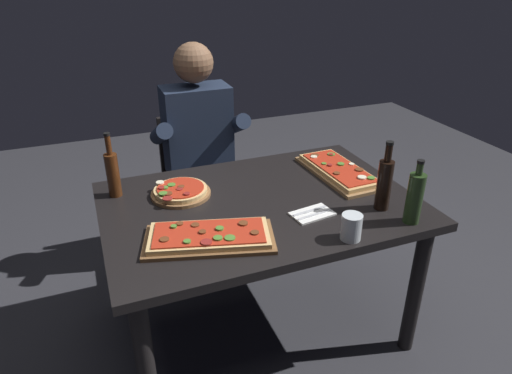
{
  "coord_description": "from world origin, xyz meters",
  "views": [
    {
      "loc": [
        -0.68,
        -1.68,
        1.73
      ],
      "look_at": [
        0.0,
        0.05,
        0.79
      ],
      "focal_mm": 31.92,
      "sensor_mm": 36.0,
      "label": 1
    }
  ],
  "objects_px": {
    "wine_bottle_dark": "(113,173)",
    "tumbler_near_camera": "(351,227)",
    "dining_table": "(260,219)",
    "seated_diner": "(200,147)",
    "pizza_round_far": "(180,192)",
    "pizza_rectangular_left": "(339,171)",
    "diner_chair": "(197,179)",
    "oil_bottle_amber": "(384,183)",
    "vinegar_bottle_green": "(415,197)",
    "pizza_rectangular_front": "(209,237)"
  },
  "relations": [
    {
      "from": "dining_table",
      "to": "seated_diner",
      "type": "bearing_deg",
      "value": 96.16
    },
    {
      "from": "wine_bottle_dark",
      "to": "oil_bottle_amber",
      "type": "xyz_separation_m",
      "value": [
        1.08,
        -0.56,
        0.01
      ]
    },
    {
      "from": "pizza_rectangular_left",
      "to": "seated_diner",
      "type": "distance_m",
      "value": 0.83
    },
    {
      "from": "tumbler_near_camera",
      "to": "diner_chair",
      "type": "xyz_separation_m",
      "value": [
        -0.3,
        1.27,
        -0.31
      ]
    },
    {
      "from": "seated_diner",
      "to": "oil_bottle_amber",
      "type": "bearing_deg",
      "value": -60.74
    },
    {
      "from": "pizza_round_far",
      "to": "pizza_rectangular_left",
      "type": "bearing_deg",
      "value": -4.86
    },
    {
      "from": "wine_bottle_dark",
      "to": "pizza_rectangular_front",
      "type": "bearing_deg",
      "value": -60.72
    },
    {
      "from": "diner_chair",
      "to": "seated_diner",
      "type": "bearing_deg",
      "value": -90.0
    },
    {
      "from": "dining_table",
      "to": "diner_chair",
      "type": "xyz_separation_m",
      "value": [
        -0.08,
        0.86,
        -0.16
      ]
    },
    {
      "from": "pizza_round_far",
      "to": "oil_bottle_amber",
      "type": "relative_size",
      "value": 0.88
    },
    {
      "from": "wine_bottle_dark",
      "to": "seated_diner",
      "type": "distance_m",
      "value": 0.69
    },
    {
      "from": "pizza_rectangular_left",
      "to": "oil_bottle_amber",
      "type": "relative_size",
      "value": 1.65
    },
    {
      "from": "tumbler_near_camera",
      "to": "seated_diner",
      "type": "distance_m",
      "value": 1.19
    },
    {
      "from": "oil_bottle_amber",
      "to": "seated_diner",
      "type": "height_order",
      "value": "seated_diner"
    },
    {
      "from": "pizza_rectangular_left",
      "to": "diner_chair",
      "type": "height_order",
      "value": "diner_chair"
    },
    {
      "from": "dining_table",
      "to": "oil_bottle_amber",
      "type": "bearing_deg",
      "value": -28.08
    },
    {
      "from": "dining_table",
      "to": "tumbler_near_camera",
      "type": "distance_m",
      "value": 0.49
    },
    {
      "from": "tumbler_near_camera",
      "to": "diner_chair",
      "type": "distance_m",
      "value": 1.34
    },
    {
      "from": "seated_diner",
      "to": "dining_table",
      "type": "bearing_deg",
      "value": -83.84
    },
    {
      "from": "wine_bottle_dark",
      "to": "vinegar_bottle_green",
      "type": "bearing_deg",
      "value": -31.81
    },
    {
      "from": "pizza_rectangular_front",
      "to": "seated_diner",
      "type": "bearing_deg",
      "value": 76.86
    },
    {
      "from": "pizza_rectangular_left",
      "to": "pizza_round_far",
      "type": "relative_size",
      "value": 1.88
    },
    {
      "from": "oil_bottle_amber",
      "to": "tumbler_near_camera",
      "type": "relative_size",
      "value": 2.95
    },
    {
      "from": "dining_table",
      "to": "pizza_rectangular_left",
      "type": "relative_size",
      "value": 2.7
    },
    {
      "from": "wine_bottle_dark",
      "to": "tumbler_near_camera",
      "type": "xyz_separation_m",
      "value": [
        0.82,
        -0.72,
        -0.06
      ]
    },
    {
      "from": "vinegar_bottle_green",
      "to": "pizza_rectangular_front",
      "type": "bearing_deg",
      "value": 168.63
    },
    {
      "from": "seated_diner",
      "to": "tumbler_near_camera",
      "type": "bearing_deg",
      "value": -75.59
    },
    {
      "from": "pizza_round_far",
      "to": "seated_diner",
      "type": "distance_m",
      "value": 0.6
    },
    {
      "from": "tumbler_near_camera",
      "to": "oil_bottle_amber",
      "type": "bearing_deg",
      "value": 31.96
    },
    {
      "from": "oil_bottle_amber",
      "to": "vinegar_bottle_green",
      "type": "xyz_separation_m",
      "value": [
        0.05,
        -0.14,
        -0.01
      ]
    },
    {
      "from": "pizza_round_far",
      "to": "diner_chair",
      "type": "distance_m",
      "value": 0.76
    },
    {
      "from": "pizza_round_far",
      "to": "tumbler_near_camera",
      "type": "bearing_deg",
      "value": -48.36
    },
    {
      "from": "vinegar_bottle_green",
      "to": "tumbler_near_camera",
      "type": "relative_size",
      "value": 2.63
    },
    {
      "from": "pizza_rectangular_left",
      "to": "vinegar_bottle_green",
      "type": "relative_size",
      "value": 1.85
    },
    {
      "from": "pizza_rectangular_front",
      "to": "diner_chair",
      "type": "bearing_deg",
      "value": 78.27
    },
    {
      "from": "diner_chair",
      "to": "vinegar_bottle_green",
      "type": "bearing_deg",
      "value": -64.33
    },
    {
      "from": "pizza_rectangular_left",
      "to": "pizza_round_far",
      "type": "height_order",
      "value": "same"
    },
    {
      "from": "pizza_rectangular_left",
      "to": "diner_chair",
      "type": "distance_m",
      "value": 0.96
    },
    {
      "from": "pizza_round_far",
      "to": "diner_chair",
      "type": "bearing_deg",
      "value": 69.98
    },
    {
      "from": "diner_chair",
      "to": "pizza_rectangular_left",
      "type": "bearing_deg",
      "value": -52.53
    },
    {
      "from": "oil_bottle_amber",
      "to": "wine_bottle_dark",
      "type": "bearing_deg",
      "value": 152.73
    },
    {
      "from": "tumbler_near_camera",
      "to": "dining_table",
      "type": "bearing_deg",
      "value": 117.54
    },
    {
      "from": "dining_table",
      "to": "wine_bottle_dark",
      "type": "distance_m",
      "value": 0.71
    },
    {
      "from": "wine_bottle_dark",
      "to": "oil_bottle_amber",
      "type": "distance_m",
      "value": 1.21
    },
    {
      "from": "pizza_rectangular_front",
      "to": "seated_diner",
      "type": "xyz_separation_m",
      "value": [
        0.23,
        0.96,
        -0.02
      ]
    },
    {
      "from": "dining_table",
      "to": "wine_bottle_dark",
      "type": "bearing_deg",
      "value": 153.37
    },
    {
      "from": "vinegar_bottle_green",
      "to": "oil_bottle_amber",
      "type": "bearing_deg",
      "value": 108.43
    },
    {
      "from": "pizza_rectangular_front",
      "to": "pizza_rectangular_left",
      "type": "xyz_separation_m",
      "value": [
        0.79,
        0.35,
        0.0
      ]
    },
    {
      "from": "pizza_rectangular_front",
      "to": "oil_bottle_amber",
      "type": "bearing_deg",
      "value": -1.77
    },
    {
      "from": "diner_chair",
      "to": "oil_bottle_amber",
      "type": "bearing_deg",
      "value": -63.45
    }
  ]
}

